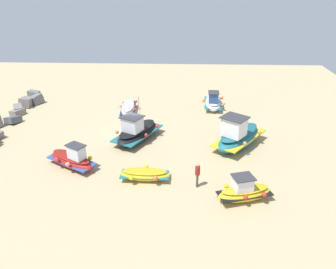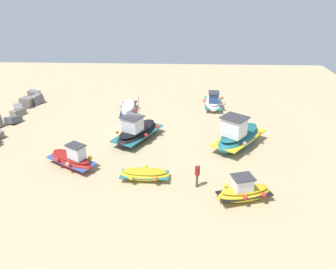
{
  "view_description": "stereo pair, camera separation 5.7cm",
  "coord_description": "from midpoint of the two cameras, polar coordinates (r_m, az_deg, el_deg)",
  "views": [
    {
      "loc": [
        -26.39,
        -4.1,
        12.63
      ],
      "look_at": [
        -1.79,
        -3.12,
        0.9
      ],
      "focal_mm": 36.24,
      "sensor_mm": 36.0,
      "label": 1
    },
    {
      "loc": [
        -26.38,
        -4.16,
        12.63
      ],
      "look_at": [
        -1.79,
        -3.12,
        0.9
      ],
      "focal_mm": 36.24,
      "sensor_mm": 36.0,
      "label": 2
    }
  ],
  "objects": [
    {
      "name": "fishing_boat_4",
      "position": [
        25.24,
        -15.91,
        -4.02
      ],
      "size": [
        3.22,
        4.1,
        1.96
      ],
      "rotation": [
        0.0,
        0.0,
        4.16
      ],
      "color": "maroon",
      "rests_on": "ground_plane"
    },
    {
      "name": "fishing_boat_6",
      "position": [
        21.47,
        12.62,
        -9.35
      ],
      "size": [
        2.2,
        3.65,
        1.72
      ],
      "rotation": [
        0.0,
        0.0,
        1.86
      ],
      "color": "gold",
      "rests_on": "ground_plane"
    },
    {
      "name": "ground_plane",
      "position": [
        29.54,
        -5.97,
        0.02
      ],
      "size": [
        50.79,
        50.79,
        0.0
      ],
      "primitive_type": "plane",
      "color": "tan"
    },
    {
      "name": "person_walking",
      "position": [
        22.03,
        4.91,
        -6.52
      ],
      "size": [
        0.32,
        0.32,
        1.72
      ],
      "rotation": [
        0.0,
        0.0,
        4.55
      ],
      "color": "brown",
      "rests_on": "ground_plane"
    },
    {
      "name": "fishing_boat_2",
      "position": [
        23.02,
        -4.01,
        -6.74
      ],
      "size": [
        1.79,
        3.41,
        0.77
      ],
      "rotation": [
        0.0,
        0.0,
        1.55
      ],
      "color": "gold",
      "rests_on": "ground_plane"
    },
    {
      "name": "fishing_boat_3",
      "position": [
        28.19,
        -5.31,
        0.46
      ],
      "size": [
        5.37,
        4.08,
        3.71
      ],
      "rotation": [
        0.0,
        0.0,
        2.66
      ],
      "color": "black",
      "rests_on": "ground_plane"
    },
    {
      "name": "fishing_boat_0",
      "position": [
        34.09,
        -6.76,
        4.42
      ],
      "size": [
        4.19,
        1.84,
        1.0
      ],
      "rotation": [
        0.0,
        0.0,
        3.21
      ],
      "color": "white",
      "rests_on": "ground_plane"
    },
    {
      "name": "fishing_boat_5",
      "position": [
        27.51,
        11.66,
        -0.25
      ],
      "size": [
        5.63,
        5.03,
        2.89
      ],
      "rotation": [
        0.0,
        0.0,
        2.49
      ],
      "color": "#1E6670",
      "rests_on": "ground_plane"
    },
    {
      "name": "breakwater_rocks",
      "position": [
        33.85,
        -26.05,
        1.61
      ],
      "size": [
        18.97,
        2.85,
        1.38
      ],
      "color": "slate",
      "rests_on": "ground_plane"
    },
    {
      "name": "fishing_boat_1",
      "position": [
        35.42,
        7.53,
        5.4
      ],
      "size": [
        4.02,
        2.28,
        1.91
      ],
      "rotation": [
        0.0,
        0.0,
        3.09
      ],
      "color": "white",
      "rests_on": "ground_plane"
    }
  ]
}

